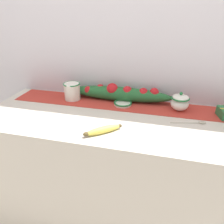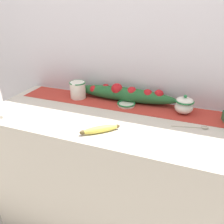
{
  "view_description": "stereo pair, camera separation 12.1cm",
  "coord_description": "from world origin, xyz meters",
  "px_view_note": "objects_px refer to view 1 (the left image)",
  "views": [
    {
      "loc": [
        0.28,
        -1.09,
        1.5
      ],
      "look_at": [
        0.02,
        -0.03,
        0.96
      ],
      "focal_mm": 35.0,
      "sensor_mm": 36.0,
      "label": 1
    },
    {
      "loc": [
        0.4,
        -1.05,
        1.5
      ],
      "look_at": [
        0.02,
        -0.03,
        0.96
      ],
      "focal_mm": 35.0,
      "sensor_mm": 36.0,
      "label": 2
    }
  ],
  "objects_px": {
    "small_dish": "(123,103)",
    "spoon": "(200,123)",
    "banana": "(103,130)",
    "sugar_bowl": "(180,102)",
    "cream_pitcher": "(72,91)"
  },
  "relations": [
    {
      "from": "small_dish",
      "to": "spoon",
      "type": "distance_m",
      "value": 0.48
    },
    {
      "from": "cream_pitcher",
      "to": "sugar_bowl",
      "type": "height_order",
      "value": "sugar_bowl"
    },
    {
      "from": "sugar_bowl",
      "to": "small_dish",
      "type": "xyz_separation_m",
      "value": [
        -0.35,
        -0.01,
        -0.04
      ]
    },
    {
      "from": "small_dish",
      "to": "spoon",
      "type": "bearing_deg",
      "value": -15.89
    },
    {
      "from": "sugar_bowl",
      "to": "banana",
      "type": "bearing_deg",
      "value": -135.65
    },
    {
      "from": "small_dish",
      "to": "banana",
      "type": "bearing_deg",
      "value": -94.6
    },
    {
      "from": "sugar_bowl",
      "to": "banana",
      "type": "relative_size",
      "value": 0.66
    },
    {
      "from": "banana",
      "to": "spoon",
      "type": "height_order",
      "value": "banana"
    },
    {
      "from": "small_dish",
      "to": "banana",
      "type": "relative_size",
      "value": 0.65
    },
    {
      "from": "sugar_bowl",
      "to": "banana",
      "type": "height_order",
      "value": "sugar_bowl"
    },
    {
      "from": "cream_pitcher",
      "to": "sugar_bowl",
      "type": "relative_size",
      "value": 1.12
    },
    {
      "from": "sugar_bowl",
      "to": "spoon",
      "type": "distance_m",
      "value": 0.19
    },
    {
      "from": "sugar_bowl",
      "to": "spoon",
      "type": "xyz_separation_m",
      "value": [
        0.11,
        -0.14,
        -0.05
      ]
    },
    {
      "from": "small_dish",
      "to": "sugar_bowl",
      "type": "bearing_deg",
      "value": 2.15
    },
    {
      "from": "sugar_bowl",
      "to": "small_dish",
      "type": "height_order",
      "value": "sugar_bowl"
    }
  ]
}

